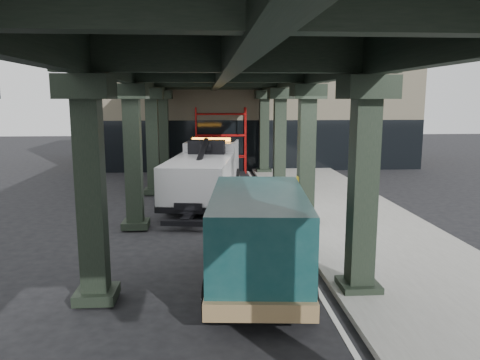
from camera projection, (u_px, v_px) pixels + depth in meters
name	position (u px, v px, depth m)	size (l,w,h in m)	color
ground	(236.00, 244.00, 14.69)	(90.00, 90.00, 0.00)	black
sidewalk	(356.00, 223.00, 16.97)	(5.00, 40.00, 0.15)	gray
lane_stripe	(280.00, 226.00, 16.78)	(0.12, 38.00, 0.01)	silver
viaduct	(220.00, 70.00, 15.69)	(7.40, 32.00, 6.40)	black
building	(246.00, 106.00, 33.80)	(22.00, 10.00, 8.00)	#C6B793
scaffolding	(221.00, 138.00, 28.72)	(3.08, 0.88, 4.00)	#AC0F0D
tow_truck	(206.00, 170.00, 20.76)	(3.56, 8.80, 2.81)	black
towed_van	(258.00, 234.00, 11.29)	(2.79, 6.01, 2.37)	#10393B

